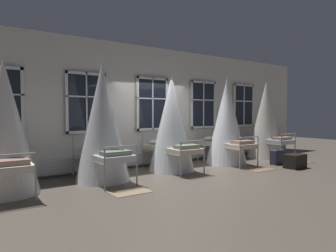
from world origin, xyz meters
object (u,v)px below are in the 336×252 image
(cot_fourth, at_px, (227,122))
(travel_trunk, at_px, (295,161))
(cot_first, at_px, (4,129))
(cot_fifth, at_px, (266,120))
(suitcase_dark, at_px, (277,157))
(cot_second, at_px, (102,124))
(cot_third, at_px, (172,125))

(cot_fourth, height_order, travel_trunk, cot_fourth)
(cot_first, distance_m, cot_fourth, 6.21)
(cot_fifth, distance_m, suitcase_dark, 1.81)
(cot_second, height_order, suitcase_dark, cot_second)
(cot_second, height_order, cot_fourth, cot_second)
(cot_fifth, bearing_deg, cot_second, 91.69)
(cot_fifth, bearing_deg, travel_trunk, 151.04)
(cot_fourth, bearing_deg, cot_second, 91.20)
(cot_first, relative_size, cot_fourth, 1.00)
(cot_first, relative_size, travel_trunk, 4.20)
(cot_third, relative_size, travel_trunk, 4.11)
(suitcase_dark, distance_m, travel_trunk, 0.70)
(cot_third, bearing_deg, suitcase_dark, -107.89)
(cot_third, bearing_deg, travel_trunk, -119.06)
(cot_first, distance_m, travel_trunk, 7.54)
(cot_second, xyz_separation_m, cot_fourth, (4.15, -0.03, -0.05))
(cot_first, bearing_deg, cot_second, -88.16)
(cot_third, distance_m, suitcase_dark, 3.62)
(cot_fourth, relative_size, travel_trunk, 4.20)
(cot_fourth, xyz_separation_m, suitcase_dark, (1.19, -1.03, -1.08))
(suitcase_dark, bearing_deg, cot_fourth, 134.52)
(cot_first, xyz_separation_m, suitcase_dark, (7.41, -1.04, -1.08))
(cot_second, bearing_deg, suitcase_dark, -102.22)
(cot_second, distance_m, travel_trunk, 5.60)
(cot_first, xyz_separation_m, cot_second, (2.06, 0.01, 0.05))
(cot_fourth, height_order, cot_fifth, cot_fifth)
(cot_first, bearing_deg, cot_third, -87.71)
(cot_second, relative_size, travel_trunk, 4.36)
(cot_second, bearing_deg, travel_trunk, -109.59)
(cot_first, distance_m, suitcase_dark, 7.56)
(cot_fifth, relative_size, travel_trunk, 4.27)
(cot_second, distance_m, cot_fourth, 4.15)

